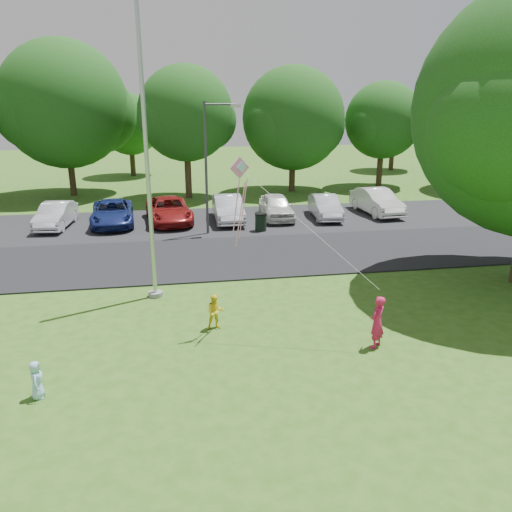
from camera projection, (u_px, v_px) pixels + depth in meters
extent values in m
plane|color=#2D5917|center=(286.00, 358.00, 13.24)|extent=(120.00, 120.00, 0.00)
cube|color=black|center=(239.00, 256.00, 21.69)|extent=(60.00, 6.00, 0.06)
cube|color=black|center=(223.00, 221.00, 27.79)|extent=(42.00, 7.00, 0.06)
cylinder|color=#B7BABF|center=(146.00, 150.00, 15.86)|extent=(0.14, 0.14, 10.00)
cylinder|color=gray|center=(156.00, 294.00, 17.35)|extent=(0.50, 0.50, 0.16)
cylinder|color=#3F3F44|center=(206.00, 170.00, 24.26)|extent=(0.13, 0.13, 6.47)
cylinder|color=#3F3F44|center=(220.00, 104.00, 23.52)|extent=(1.51, 0.24, 0.09)
cube|color=silver|center=(236.00, 106.00, 23.74)|extent=(0.51, 0.28, 0.15)
cylinder|color=black|center=(261.00, 223.00, 25.58)|extent=(0.57, 0.57, 0.92)
cylinder|color=black|center=(261.00, 214.00, 25.44)|extent=(0.61, 0.61, 0.05)
sphere|color=#123E10|center=(501.00, 127.00, 15.68)|extent=(4.59, 4.59, 4.59)
cylinder|color=#332316|center=(72.00, 173.00, 34.92)|extent=(0.44, 0.44, 3.19)
sphere|color=#123E10|center=(64.00, 104.00, 33.53)|extent=(8.50, 8.50, 8.50)
sphere|color=#123E10|center=(96.00, 114.00, 34.83)|extent=(5.53, 5.53, 5.53)
sphere|color=#123E10|center=(34.00, 112.00, 32.39)|extent=(5.10, 5.10, 5.10)
cylinder|color=#332316|center=(188.00, 173.00, 33.98)|extent=(0.44, 0.44, 3.43)
sphere|color=#123E10|center=(186.00, 113.00, 32.80)|extent=(6.27, 6.27, 6.27)
sphere|color=#123E10|center=(207.00, 120.00, 33.76)|extent=(4.07, 4.07, 4.07)
sphere|color=#123E10|center=(167.00, 119.00, 31.96)|extent=(3.76, 3.76, 3.76)
cylinder|color=#332316|center=(292.00, 173.00, 36.51)|extent=(0.44, 0.44, 2.66)
sphere|color=#123E10|center=(293.00, 118.00, 35.34)|extent=(7.27, 7.27, 7.27)
sphere|color=#123E10|center=(312.00, 126.00, 36.45)|extent=(4.72, 4.72, 4.72)
sphere|color=#123E10|center=(276.00, 125.00, 34.36)|extent=(4.36, 4.36, 4.36)
cylinder|color=#332316|center=(380.00, 167.00, 38.28)|extent=(0.44, 0.44, 3.02)
sphere|color=#123E10|center=(383.00, 120.00, 37.22)|extent=(5.67, 5.67, 5.67)
sphere|color=#123E10|center=(396.00, 126.00, 38.09)|extent=(3.68, 3.68, 3.68)
sphere|color=#123E10|center=(372.00, 125.00, 36.46)|extent=(3.40, 3.40, 3.40)
cylinder|color=#332316|center=(506.00, 166.00, 37.16)|extent=(0.44, 0.44, 3.42)
sphere|color=#123E10|center=(502.00, 106.00, 34.53)|extent=(5.26, 5.26, 5.26)
cylinder|color=#332316|center=(133.00, 161.00, 43.82)|extent=(0.44, 0.44, 2.60)
sphere|color=#123E10|center=(130.00, 124.00, 42.87)|extent=(5.20, 5.20, 5.20)
sphere|color=#123E10|center=(144.00, 129.00, 43.67)|extent=(3.38, 3.38, 3.38)
sphere|color=#123E10|center=(117.00, 128.00, 42.18)|extent=(3.12, 3.12, 3.12)
cylinder|color=#332316|center=(392.00, 156.00, 47.22)|extent=(0.44, 0.44, 2.60)
sphere|color=#123E10|center=(394.00, 122.00, 46.27)|extent=(5.20, 5.20, 5.20)
sphere|color=#123E10|center=(403.00, 126.00, 47.07)|extent=(3.38, 3.38, 3.38)
sphere|color=#123E10|center=(387.00, 126.00, 45.58)|extent=(3.12, 3.12, 3.12)
imported|color=silver|center=(56.00, 215.00, 26.19)|extent=(1.73, 4.05, 1.30)
imported|color=navy|center=(112.00, 213.00, 26.74)|extent=(2.51, 4.84, 1.30)
imported|color=maroon|center=(169.00, 210.00, 27.28)|extent=(2.73, 5.06, 1.35)
imported|color=#B2B7BF|center=(228.00, 209.00, 27.52)|extent=(1.54, 4.28, 1.40)
imported|color=silver|center=(276.00, 206.00, 28.11)|extent=(1.73, 4.08, 1.38)
imported|color=#B2B7BF|center=(325.00, 207.00, 28.27)|extent=(1.71, 3.99, 1.28)
imported|color=silver|center=(377.00, 201.00, 29.26)|extent=(1.87, 4.55, 1.47)
imported|color=#C61A4C|center=(377.00, 322.00, 13.61)|extent=(0.65, 0.63, 1.50)
imported|color=yellow|center=(215.00, 312.00, 14.77)|extent=(0.53, 0.42, 1.08)
imported|color=#98CDE9|center=(37.00, 380.00, 11.36)|extent=(0.32, 0.46, 0.92)
cube|color=pink|center=(239.00, 168.00, 13.63)|extent=(0.57, 0.24, 0.59)
cube|color=#8CC6E5|center=(241.00, 167.00, 13.60)|extent=(0.28, 0.13, 0.28)
cylinder|color=white|center=(309.00, 228.00, 13.48)|extent=(3.50, 1.92, 3.08)
cylinder|color=pink|center=(236.00, 206.00, 13.93)|extent=(0.20, 0.25, 1.58)
cylinder|color=pink|center=(243.00, 209.00, 14.04)|extent=(0.22, 0.41, 1.80)
cylinder|color=pink|center=(240.00, 215.00, 13.94)|extent=(0.24, 0.61, 2.01)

